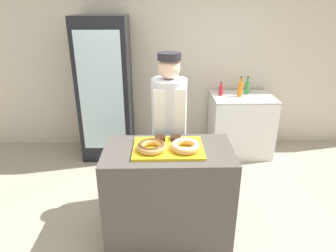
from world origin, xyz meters
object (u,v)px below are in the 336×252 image
(donut_chocolate_glaze, at_px, (151,146))
(bottle_red, at_px, (221,90))
(beverage_fridge, at_px, (105,90))
(donut_light_glaze, at_px, (185,146))
(serving_tray, at_px, (168,148))
(brownie_back_left, at_px, (160,138))
(bottle_orange, at_px, (240,89))
(brownie_back_right, at_px, (176,138))
(baker_person, at_px, (169,129))
(bottle_green, at_px, (247,87))
(chest_freezer, at_px, (240,124))

(donut_chocolate_glaze, height_order, bottle_red, bottle_red)
(beverage_fridge, bearing_deg, donut_light_glaze, -61.22)
(donut_chocolate_glaze, relative_size, donut_light_glaze, 1.00)
(serving_tray, distance_m, brownie_back_left, 0.17)
(brownie_back_left, bearing_deg, bottle_orange, 54.45)
(serving_tray, relative_size, bottle_orange, 2.16)
(serving_tray, distance_m, donut_chocolate_glaze, 0.16)
(brownie_back_left, distance_m, bottle_red, 1.84)
(donut_light_glaze, height_order, bottle_red, bottle_red)
(brownie_back_right, distance_m, beverage_fridge, 1.82)
(serving_tray, height_order, brownie_back_right, brownie_back_right)
(brownie_back_right, distance_m, baker_person, 0.41)
(donut_light_glaze, xyz_separation_m, bottle_green, (1.04, 1.89, -0.00))
(donut_chocolate_glaze, height_order, chest_freezer, donut_chocolate_glaze)
(brownie_back_left, relative_size, brownie_back_right, 1.00)
(serving_tray, relative_size, bottle_green, 2.34)
(brownie_back_left, bearing_deg, bottle_red, 62.03)
(chest_freezer, bearing_deg, donut_light_glaze, -118.25)
(beverage_fridge, distance_m, bottle_green, 2.02)
(bottle_green, bearing_deg, brownie_back_right, -123.43)
(chest_freezer, relative_size, bottle_red, 4.43)
(baker_person, relative_size, beverage_fridge, 0.85)
(brownie_back_left, relative_size, bottle_green, 0.37)
(serving_tray, distance_m, beverage_fridge, 1.92)
(donut_light_glaze, distance_m, bottle_orange, 2.00)
(brownie_back_right, height_order, bottle_red, bottle_red)
(donut_light_glaze, xyz_separation_m, bottle_red, (0.65, 1.84, -0.03))
(baker_person, xyz_separation_m, beverage_fridge, (-0.86, 1.18, 0.10))
(baker_person, distance_m, bottle_red, 1.45)
(donut_light_glaze, bearing_deg, brownie_back_right, 109.29)
(baker_person, xyz_separation_m, bottle_orange, (1.03, 1.17, 0.10))
(donut_light_glaze, bearing_deg, chest_freezer, 61.75)
(serving_tray, height_order, bottle_orange, bottle_orange)
(serving_tray, bearing_deg, chest_freezer, 57.50)
(serving_tray, relative_size, donut_light_glaze, 2.39)
(donut_light_glaze, bearing_deg, baker_person, 101.41)
(baker_person, bearing_deg, chest_freezer, 47.58)
(brownie_back_right, distance_m, chest_freezer, 1.96)
(bottle_red, bearing_deg, donut_chocolate_glaze, -117.04)
(brownie_back_right, bearing_deg, beverage_fridge, 119.94)
(brownie_back_left, bearing_deg, brownie_back_right, 0.00)
(beverage_fridge, bearing_deg, baker_person, -53.96)
(donut_light_glaze, relative_size, bottle_red, 1.28)
(donut_light_glaze, height_order, bottle_orange, bottle_orange)
(bottle_red, bearing_deg, bottle_orange, -12.48)
(beverage_fridge, height_order, bottle_green, beverage_fridge)
(bottle_red, bearing_deg, beverage_fridge, -178.25)
(serving_tray, xyz_separation_m, brownie_back_right, (0.07, 0.15, 0.03))
(chest_freezer, bearing_deg, bottle_red, 172.19)
(serving_tray, bearing_deg, baker_person, 87.73)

